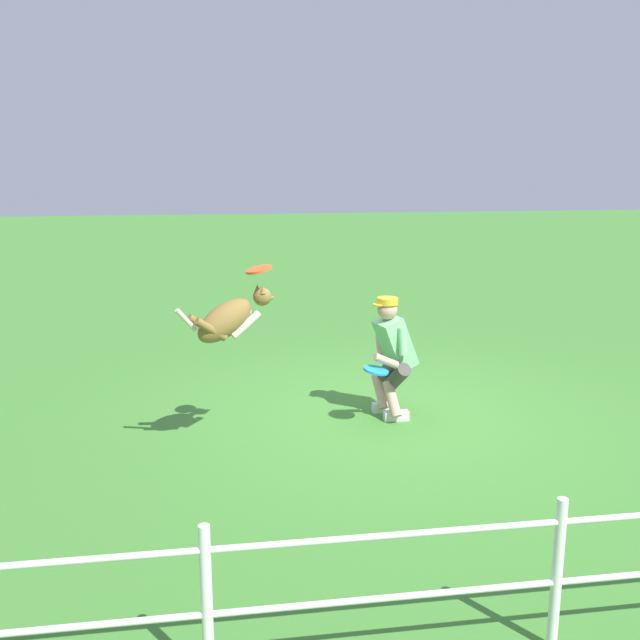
{
  "coord_description": "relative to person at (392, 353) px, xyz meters",
  "views": [
    {
      "loc": [
        1.82,
        7.04,
        2.67
      ],
      "look_at": [
        0.79,
        0.34,
        1.16
      ],
      "focal_mm": 40.05,
      "sensor_mm": 36.0,
      "label": 1
    }
  ],
  "objects": [
    {
      "name": "ground_plane",
      "position": [
        0.02,
        -0.0,
        -0.7
      ],
      "size": [
        60.0,
        60.0,
        0.0
      ],
      "primitive_type": "plane",
      "color": "#407F30"
    },
    {
      "name": "person",
      "position": [
        0.0,
        0.0,
        0.0
      ],
      "size": [
        0.55,
        0.66,
        1.29
      ],
      "rotation": [
        0.0,
        0.0,
        0.24
      ],
      "color": "silver",
      "rests_on": "ground_plane"
    },
    {
      "name": "dog",
      "position": [
        1.7,
        0.68,
        0.58
      ],
      "size": [
        0.93,
        0.52,
        0.56
      ],
      "rotation": [
        0.0,
        0.0,
        3.56
      ],
      "color": "olive"
    },
    {
      "name": "fence",
      "position": [
        0.02,
        3.76,
        -0.17
      ],
      "size": [
        15.25,
        0.06,
        0.91
      ],
      "color": "white",
      "rests_on": "ground_plane"
    },
    {
      "name": "frisbee_held",
      "position": [
        0.24,
        0.3,
        -0.09
      ],
      "size": [
        0.32,
        0.32,
        0.09
      ],
      "primitive_type": "cylinder",
      "rotation": [
        -0.15,
        0.11,
        1.82
      ],
      "color": "#1F94DE",
      "rests_on": "person"
    },
    {
      "name": "frisbee_flying",
      "position": [
        1.42,
        0.62,
        1.01
      ],
      "size": [
        0.35,
        0.35,
        0.09
      ],
      "primitive_type": "cylinder",
      "rotation": [
        -0.11,
        -0.19,
        3.93
      ],
      "color": "#E4541C"
    }
  ]
}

